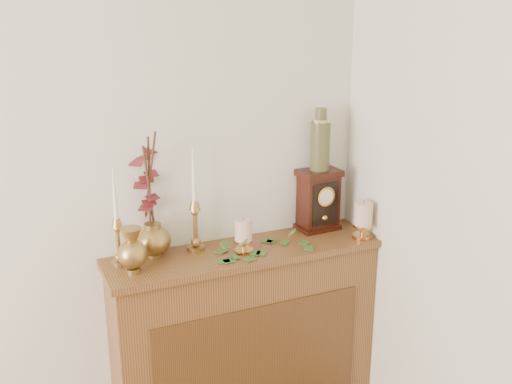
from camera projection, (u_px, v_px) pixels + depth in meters
name	position (u px, v px, depth m)	size (l,w,h in m)	color
console_shelf	(246.00, 347.00, 2.77)	(1.24, 0.34, 0.93)	brown
candlestick_left	(118.00, 234.00, 2.42)	(0.07, 0.07, 0.41)	#B88749
candlestick_center	(195.00, 218.00, 2.57)	(0.08, 0.08, 0.46)	#B88749
bud_vase	(132.00, 251.00, 2.36)	(0.12, 0.12, 0.19)	#B88749
ginger_jar	(148.00, 198.00, 2.51)	(0.22, 0.24, 0.55)	#B88749
pillar_candle_left	(243.00, 234.00, 2.56)	(0.08, 0.08, 0.16)	#CD8D48
pillar_candle_right	(363.00, 218.00, 2.72)	(0.09, 0.09, 0.18)	#CD8D48
ivy_garland	(249.00, 248.00, 2.60)	(0.38, 0.21, 0.08)	#356024
mantel_clock	(319.00, 200.00, 2.82)	(0.20, 0.15, 0.29)	black
ceramic_vase	(320.00, 143.00, 2.74)	(0.09, 0.09, 0.29)	#1A3525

